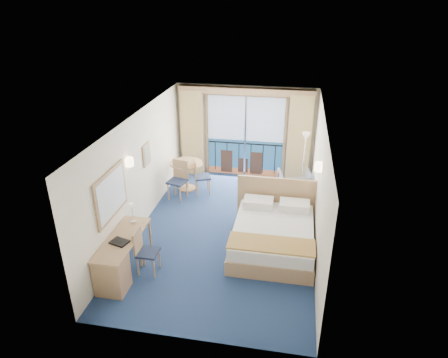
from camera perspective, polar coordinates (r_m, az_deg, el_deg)
floor at (r=9.39m, az=0.26°, el=-7.42°), size 6.50×6.50×0.00m
room_walls at (r=8.56m, az=0.28°, el=2.63°), size 4.04×6.54×2.72m
balcony_door at (r=11.76m, az=3.01°, el=5.73°), size 2.36×0.03×2.52m
curtain_left at (r=11.86m, az=-4.52°, el=6.55°), size 0.65×0.22×2.55m
curtain_right at (r=11.50m, az=10.68°, el=5.56°), size 0.65×0.22×2.55m
pelmet at (r=11.25m, az=3.14°, el=12.45°), size 3.80×0.25×0.18m
mirror at (r=7.95m, az=-15.84°, el=-2.11°), size 0.05×1.25×0.95m
wall_print at (r=9.54m, az=-10.99°, el=3.45°), size 0.04×0.42×0.52m
sconce_left at (r=8.54m, az=-13.37°, el=2.38°), size 0.18×0.18×0.18m
sconce_right at (r=8.30m, az=13.40°, el=1.69°), size 0.18×0.18×0.18m
bed at (r=8.75m, az=7.05°, el=-7.79°), size 1.88×2.24×1.18m
nightstand at (r=9.90m, az=11.32°, el=-4.25°), size 0.42×0.40×0.55m
phone at (r=9.78m, az=11.39°, el=-2.52°), size 0.21×0.19×0.08m
armchair at (r=10.76m, az=10.08°, el=-0.96°), size 0.99×1.01×0.77m
floor_lamp at (r=10.79m, az=11.48°, el=4.38°), size 0.24×0.24×1.73m
desk at (r=7.86m, az=-15.39°, el=-12.04°), size 0.57×1.65×0.78m
desk_chair at (r=8.04m, az=-11.41°, el=-9.75°), size 0.41×0.40×0.94m
folder at (r=7.87m, az=-14.72°, el=-8.69°), size 0.38×0.33×0.03m
desk_lamp at (r=8.28m, az=-13.02°, el=-4.20°), size 0.11×0.11×0.42m
round_table at (r=11.09m, az=-5.39°, el=1.42°), size 0.89×0.89×0.80m
table_chair_a at (r=10.88m, az=-3.54°, el=0.67°), size 0.54×0.54×0.97m
table_chair_b at (r=10.67m, az=-6.49°, el=0.26°), size 0.54×0.55×1.05m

